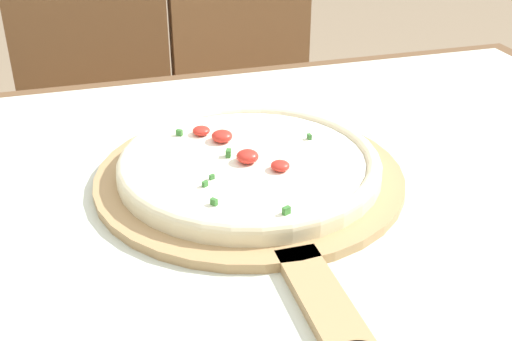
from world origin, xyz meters
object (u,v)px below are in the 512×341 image
(pizza_peel, at_px, (253,182))
(chair_left, at_px, (97,119))
(chair_right, at_px, (255,101))
(pizza, at_px, (249,163))

(pizza_peel, relative_size, chair_left, 0.64)
(pizza_peel, height_order, chair_left, chair_left)
(pizza_peel, bearing_deg, chair_left, 101.35)
(pizza_peel, height_order, chair_right, chair_right)
(pizza, height_order, chair_left, chair_left)
(pizza, relative_size, chair_left, 0.38)
(pizza_peel, xyz_separation_m, pizza, (-0.00, 0.02, 0.02))
(pizza, height_order, chair_right, chair_right)
(chair_right, bearing_deg, pizza, -112.98)
(pizza, distance_m, chair_right, 0.87)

